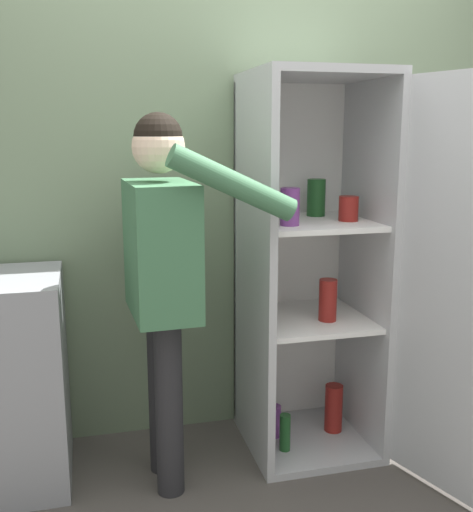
% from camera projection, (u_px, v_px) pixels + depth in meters
% --- Properties ---
extents(wall_back, '(7.00, 0.06, 2.55)m').
position_uv_depth(wall_back, '(232.00, 181.00, 2.99)').
color(wall_back, gray).
rests_on(wall_back, ground_plane).
extents(refrigerator, '(0.82, 1.17, 1.78)m').
position_uv_depth(refrigerator, '(336.00, 273.00, 2.76)').
color(refrigerator, '#B7BABC').
rests_on(refrigerator, ground_plane).
extents(person, '(0.64, 0.60, 1.60)m').
position_uv_depth(person, '(164.00, 260.00, 2.47)').
color(person, '#262628').
rests_on(person, ground_plane).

